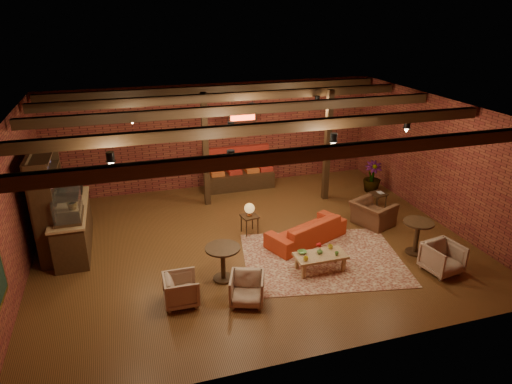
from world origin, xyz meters
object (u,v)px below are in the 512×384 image
object	(u,v)px
round_table_right	(417,232)
armchair_far	(443,257)
sofa	(306,230)
armchair_b	(247,287)
armchair_right	(373,210)
coffee_table	(320,256)
side_table_lamp	(249,211)
round_table_left	(223,258)
plant_tall	(375,147)
armchair_a	(181,288)
side_table_book	(378,194)

from	to	relation	value
round_table_right	armchair_far	world-z (taller)	round_table_right
sofa	armchair_b	world-z (taller)	armchair_b
armchair_right	round_table_right	xyz separation A→B (m)	(0.20, -1.58, 0.11)
coffee_table	armchair_right	distance (m)	2.75
sofa	side_table_lamp	world-z (taller)	side_table_lamp
round_table_left	plant_tall	bearing A→B (deg)	32.02
coffee_table	armchair_far	xyz separation A→B (m)	(2.48, -0.82, 0.02)
side_table_lamp	round_table_right	size ratio (longest dim) A/B	1.01
armchair_b	side_table_lamp	bearing A→B (deg)	92.83
side_table_lamp	armchair_a	distance (m)	3.19
coffee_table	round_table_left	distance (m)	2.09
round_table_left	armchair_right	distance (m)	4.50
side_table_lamp	armchair_far	world-z (taller)	side_table_lamp
side_table_lamp	side_table_book	xyz separation A→B (m)	(3.85, 0.38, -0.19)
sofa	round_table_left	world-z (taller)	round_table_left
coffee_table	armchair_a	bearing A→B (deg)	-174.06
armchair_a	side_table_lamp	bearing A→B (deg)	-39.24
side_table_book	round_table_right	size ratio (longest dim) A/B	0.63
armchair_a	round_table_left	bearing A→B (deg)	-57.85
armchair_a	coffee_table	bearing A→B (deg)	-82.90
armchair_a	side_table_book	world-z (taller)	armchair_a
coffee_table	plant_tall	size ratio (longest dim) A/B	0.39
coffee_table	round_table_right	xyz separation A→B (m)	(2.42, 0.03, 0.20)
coffee_table	armchair_b	bearing A→B (deg)	-160.13
sofa	coffee_table	size ratio (longest dim) A/B	1.85
armchair_right	armchair_a	bearing A→B (deg)	88.61
side_table_lamp	round_table_left	xyz separation A→B (m)	(-1.11, -1.85, -0.10)
side_table_lamp	armchair_right	distance (m)	3.23
armchair_right	plant_tall	distance (m)	2.56
armchair_b	coffee_table	bearing A→B (deg)	39.81
sofa	round_table_right	bearing A→B (deg)	127.71
coffee_table	plant_tall	world-z (taller)	plant_tall
plant_tall	armchair_a	bearing A→B (deg)	-148.13
armchair_far	sofa	bearing A→B (deg)	127.60
round_table_right	round_table_left	bearing A→B (deg)	177.16
round_table_left	plant_tall	xyz separation A→B (m)	(5.46, 3.41, 0.91)
round_table_right	coffee_table	bearing A→B (deg)	-179.17
side_table_lamp	armchair_b	world-z (taller)	side_table_lamp
armchair_a	side_table_book	bearing A→B (deg)	-63.44
armchair_b	armchair_right	distance (m)	4.63
sofa	armchair_b	xyz separation A→B (m)	(-2.04, -1.94, 0.03)
armchair_right	coffee_table	bearing A→B (deg)	104.45
side_table_lamp	armchair_far	distance (m)	4.53
sofa	armchair_a	size ratio (longest dim) A/B	3.12
round_table_right	plant_tall	bearing A→B (deg)	75.16
sofa	armchair_a	bearing A→B (deg)	3.64
round_table_left	armchair_b	size ratio (longest dim) A/B	1.15
coffee_table	round_table_right	distance (m)	2.43
side_table_lamp	armchair_a	size ratio (longest dim) A/B	1.23
round_table_left	round_table_right	distance (m)	4.50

